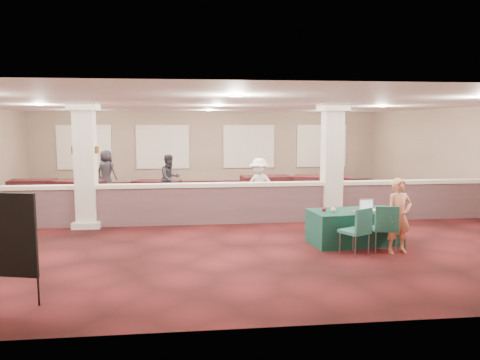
{
  "coord_description": "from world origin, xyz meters",
  "views": [
    {
      "loc": [
        -0.94,
        -13.79,
        2.67
      ],
      "look_at": [
        0.42,
        -2.0,
        1.23
      ],
      "focal_mm": 35.0,
      "sensor_mm": 36.0,
      "label": 1
    }
  ],
  "objects": [
    {
      "name": "ground",
      "position": [
        0.0,
        0.0,
        0.0
      ],
      "size": [
        16.0,
        16.0,
        0.0
      ],
      "primitive_type": "plane",
      "color": "#4C1316",
      "rests_on": "ground"
    },
    {
      "name": "wall_back",
      "position": [
        0.0,
        8.0,
        1.6
      ],
      "size": [
        16.0,
        0.04,
        3.2
      ],
      "primitive_type": "cube",
      "color": "#7D6D56",
      "rests_on": "ground"
    },
    {
      "name": "wall_front",
      "position": [
        0.0,
        -8.0,
        1.6
      ],
      "size": [
        16.0,
        0.04,
        3.2
      ],
      "primitive_type": "cube",
      "color": "#7D6D56",
      "rests_on": "ground"
    },
    {
      "name": "wall_right",
      "position": [
        8.0,
        0.0,
        1.6
      ],
      "size": [
        0.04,
        16.0,
        3.2
      ],
      "primitive_type": "cube",
      "color": "#7D6D56",
      "rests_on": "ground"
    },
    {
      "name": "ceiling",
      "position": [
        0.0,
        0.0,
        3.2
      ],
      "size": [
        16.0,
        16.0,
        0.02
      ],
      "primitive_type": "cube",
      "color": "silver",
      "rests_on": "wall_back"
    },
    {
      "name": "partition_wall",
      "position": [
        0.0,
        -1.5,
        0.57
      ],
      "size": [
        15.6,
        0.28,
        1.1
      ],
      "color": "#553A42",
      "rests_on": "ground"
    },
    {
      "name": "column_left",
      "position": [
        -3.5,
        -1.5,
        1.64
      ],
      "size": [
        0.72,
        0.72,
        3.2
      ],
      "color": "beige",
      "rests_on": "ground"
    },
    {
      "name": "column_right",
      "position": [
        3.0,
        -1.5,
        1.64
      ],
      "size": [
        0.72,
        0.72,
        3.2
      ],
      "color": "beige",
      "rests_on": "ground"
    },
    {
      "name": "sconce_left",
      "position": [
        -3.78,
        -1.5,
        2.0
      ],
      "size": [
        0.12,
        0.12,
        0.18
      ],
      "color": "brown",
      "rests_on": "column_left"
    },
    {
      "name": "sconce_right",
      "position": [
        -3.22,
        -1.5,
        2.0
      ],
      "size": [
        0.12,
        0.12,
        0.18
      ],
      "color": "brown",
      "rests_on": "column_left"
    },
    {
      "name": "near_table",
      "position": [
        2.77,
        -3.95,
        0.38
      ],
      "size": [
        2.05,
        1.19,
        0.75
      ],
      "primitive_type": "cube",
      "rotation": [
        0.0,
        0.0,
        0.11
      ],
      "color": "#0E352D",
      "rests_on": "ground"
    },
    {
      "name": "conf_chair_main",
      "position": [
        3.15,
        -4.7,
        0.59
      ],
      "size": [
        0.58,
        0.59,
        0.99
      ],
      "rotation": [
        0.0,
        0.0,
        -0.2
      ],
      "color": "#1D5550",
      "rests_on": "ground"
    },
    {
      "name": "conf_chair_side",
      "position": [
        2.5,
        -4.87,
        0.58
      ],
      "size": [
        0.67,
        0.67,
        0.98
      ],
      "rotation": [
        0.0,
        0.0,
        0.51
      ],
      "color": "#1D5550",
      "rests_on": "ground"
    },
    {
      "name": "easel_board",
      "position": [
        -3.52,
        -7.0,
        1.09
      ],
      "size": [
        0.99,
        0.58,
        1.71
      ],
      "rotation": [
        0.0,
        0.0,
        -0.25
      ],
      "color": "black",
      "rests_on": "ground"
    },
    {
      "name": "woman",
      "position": [
        3.41,
        -4.76,
        0.78
      ],
      "size": [
        0.6,
        0.44,
        1.55
      ],
      "primitive_type": "imported",
      "rotation": [
        0.0,
        0.0,
        0.13
      ],
      "color": "tan",
      "rests_on": "ground"
    },
    {
      "name": "far_table_front_left",
      "position": [
        -4.7,
        3.0,
        0.34
      ],
      "size": [
        1.88,
        1.41,
        0.68
      ],
      "primitive_type": "cube",
      "rotation": [
        0.0,
        0.0,
        -0.38
      ],
      "color": "black",
      "rests_on": "ground"
    },
    {
      "name": "far_table_front_center",
      "position": [
        -2.0,
        3.0,
        0.32
      ],
      "size": [
        1.77,
        1.28,
        0.65
      ],
      "primitive_type": "cube",
      "rotation": [
        0.0,
        0.0,
        -0.33
      ],
      "color": "black",
      "rests_on": "ground"
    },
    {
      "name": "far_table_front_right",
      "position": [
        3.9,
        2.45,
        0.4
      ],
      "size": [
        2.17,
        1.53,
        0.8
      ],
      "primitive_type": "cube",
      "rotation": [
        0.0,
        0.0,
        -0.31
      ],
      "color": "black",
      "rests_on": "ground"
    },
    {
      "name": "far_table_back_left",
      "position": [
        -6.5,
        3.77,
        0.32
      ],
      "size": [
        1.6,
        0.83,
        0.64
      ],
      "primitive_type": "cube",
      "rotation": [
        0.0,
        0.0,
        0.02
      ],
      "color": "black",
      "rests_on": "ground"
    },
    {
      "name": "far_table_back_center",
      "position": [
        2.0,
        3.2,
        0.37
      ],
      "size": [
        1.89,
        1.05,
        0.74
      ],
      "primitive_type": "cube",
      "rotation": [
        0.0,
        0.0,
        0.08
      ],
      "color": "black",
      "rests_on": "ground"
    },
    {
      "name": "far_table_back_right",
      "position": [
        4.04,
        3.2,
        0.36
      ],
      "size": [
        1.96,
        1.37,
        0.72
      ],
      "primitive_type": "cube",
      "rotation": [
        0.0,
        0.0,
        0.29
      ],
      "color": "black",
      "rests_on": "ground"
    },
    {
      "name": "attendee_a",
      "position": [
        -1.5,
        2.22,
        0.81
      ],
      "size": [
        0.88,
        0.8,
        1.62
      ],
      "primitive_type": "imported",
      "rotation": [
        0.0,
        0.0,
        0.6
      ],
      "color": "black",
      "rests_on": "ground"
    },
    {
      "name": "attendee_b",
      "position": [
        1.24,
        0.0,
        0.82
      ],
      "size": [
        1.14,
        0.95,
        1.63
      ],
      "primitive_type": "imported",
      "rotation": [
        0.0,
        0.0,
        -0.55
      ],
      "color": "silver",
      "rests_on": "ground"
    },
    {
      "name": "attendee_c",
      "position": [
        5.21,
        5.51,
        0.77
      ],
      "size": [
        0.99,
        0.88,
        1.54
      ],
      "primitive_type": "imported",
      "rotation": [
        0.0,
        0.0,
        0.62
      ],
      "color": "black",
      "rests_on": "ground"
    },
    {
      "name": "attendee_d",
      "position": [
        -4.0,
        4.56,
        0.83
      ],
      "size": [
        0.93,
        0.77,
        1.66
      ],
      "primitive_type": "imported",
      "rotation": [
        0.0,
        0.0,
        2.66
      ],
      "color": "black",
      "rests_on": "ground"
    },
    {
      "name": "laptop_base",
      "position": [
        3.08,
        -3.96,
        0.76
      ],
      "size": [
        0.36,
        0.27,
        0.02
      ],
      "primitive_type": "cube",
      "rotation": [
        0.0,
        0.0,
        0.11
      ],
      "color": "silver",
      "rests_on": "near_table"
    },
    {
      "name": "laptop_screen",
      "position": [
        3.07,
        -3.84,
        0.88
      ],
      "size": [
        0.34,
        0.05,
        0.23
      ],
      "primitive_type": "cube",
      "rotation": [
        0.0,
        0.0,
        0.11
      ],
      "color": "silver",
      "rests_on": "near_table"
    },
    {
      "name": "screen_glow",
      "position": [
        3.07,
        -3.85,
        0.87
      ],
      "size": [
        0.31,
        0.04,
        0.2
      ],
      "primitive_type": "cube",
      "rotation": [
        0.0,
        0.0,
        0.11
      ],
      "color": "silver",
      "rests_on": "near_table"
    },
    {
      "name": "knitting",
      "position": [
        2.85,
        -4.2,
        0.77
      ],
      "size": [
        0.44,
        0.35,
        0.03
      ],
      "primitive_type": "cube",
      "rotation": [
        0.0,
        0.0,
        0.11
      ],
      "color": "#A9401B",
      "rests_on": "near_table"
    },
    {
      "name": "yarn_cream",
      "position": [
        2.22,
        -4.11,
        0.81
      ],
      "size": [
        0.11,
        0.11,
        0.11
      ],
      "primitive_type": "sphere",
      "color": "beige",
      "rests_on": "near_table"
    },
    {
      "name": "yarn_red",
      "position": [
        2.05,
        -3.98,
        0.8
      ],
      "size": [
        0.1,
        0.1,
        0.1
      ],
      "primitive_type": "sphere",
      "color": "maroon",
      "rests_on": "near_table"
    },
    {
      "name": "yarn_grey",
      "position": [
        2.29,
        -3.87,
        0.8
      ],
      "size": [
        0.11,
        0.11,
        0.11
      ],
      "primitive_type": "sphere",
      "color": "#46464B",
      "rests_on": "near_table"
    },
    {
      "name": "scissors",
      "position": [
        3.47,
        -4.16,
        0.76
      ],
      "size": [
        0.13,
        0.04,
        0.01
      ],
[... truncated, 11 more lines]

